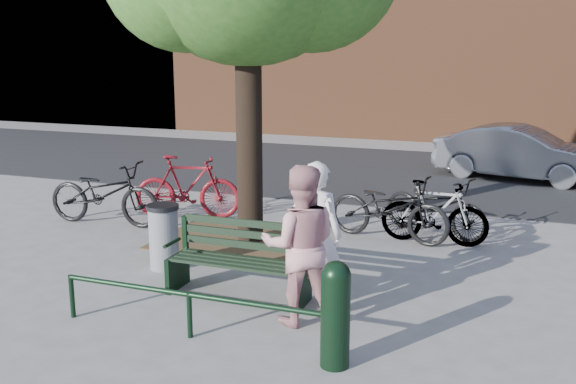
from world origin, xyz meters
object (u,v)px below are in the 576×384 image
at_px(park_bench, 240,258).
at_px(person_right, 300,245).
at_px(bollard, 335,311).
at_px(litter_bin, 164,236).
at_px(person_left, 316,234).
at_px(bicycle_c, 389,208).
at_px(parked_car, 520,153).

bearing_deg(park_bench, person_right, -27.50).
bearing_deg(park_bench, bollard, -39.88).
bearing_deg(litter_bin, person_left, -10.88).
bearing_deg(bollard, litter_bin, 148.15).
xyz_separation_m(park_bench, bollard, (1.60, -1.34, 0.09)).
xyz_separation_m(person_left, bicycle_c, (0.28, 2.86, -0.34)).
height_order(park_bench, litter_bin, park_bench).
height_order(person_right, litter_bin, person_right).
relative_size(litter_bin, parked_car, 0.24).
xyz_separation_m(person_right, litter_bin, (-2.34, 1.02, -0.43)).
distance_m(park_bench, bicycle_c, 3.18).
xyz_separation_m(bollard, litter_bin, (-2.99, 1.86, -0.11)).
xyz_separation_m(park_bench, litter_bin, (-1.39, 0.52, -0.02)).
height_order(park_bench, person_left, person_left).
xyz_separation_m(person_right, bicycle_c, (0.28, 3.42, -0.37)).
height_order(person_right, parked_car, person_right).
distance_m(person_right, bicycle_c, 3.45).
height_order(litter_bin, parked_car, parked_car).
height_order(litter_bin, bicycle_c, bicycle_c).
distance_m(person_left, person_right, 0.57).
bearing_deg(parked_car, park_bench, 174.02).
distance_m(person_right, litter_bin, 2.59).
bearing_deg(bicycle_c, park_bench, 167.52).
distance_m(person_left, litter_bin, 2.42).
xyz_separation_m(park_bench, parked_car, (3.07, 8.67, 0.14)).
relative_size(person_left, bollard, 1.64).
relative_size(person_right, parked_car, 0.47).
height_order(person_left, bicycle_c, person_left).
height_order(park_bench, person_right, person_right).
relative_size(park_bench, bicycle_c, 0.88).
xyz_separation_m(person_left, bollard, (0.65, -1.41, -0.30)).
bearing_deg(person_left, parked_car, -97.38).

